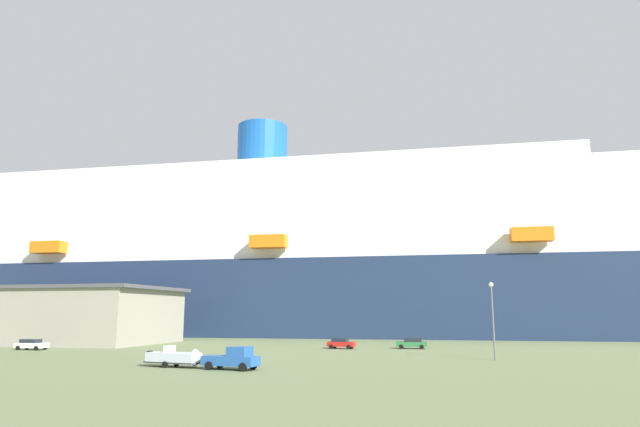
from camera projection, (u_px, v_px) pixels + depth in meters
name	position (u px, v px, depth m)	size (l,w,h in m)	color
ground_plane	(298.00, 344.00, 94.82)	(600.00, 600.00, 0.00)	#66754C
cruise_ship	(399.00, 265.00, 131.09)	(279.45, 41.54, 61.29)	#1E2D4C
terminal_building	(28.00, 315.00, 100.30)	(54.45, 24.32, 9.99)	gray
pickup_truck	(233.00, 359.00, 52.48)	(5.87, 3.06, 2.20)	#2659A5
small_boat_on_trailer	(179.00, 358.00, 54.81)	(7.83, 2.94, 2.15)	#595960
street_lamp	(492.00, 310.00, 63.94)	(0.56, 0.56, 9.02)	slate
parked_car_yellow_taxi	(122.00, 341.00, 88.92)	(4.59, 2.11, 1.58)	yellow
parked_car_white_van	(31.00, 344.00, 80.38)	(4.66, 2.08, 1.58)	white
parked_car_red_hatchback	(341.00, 343.00, 83.15)	(4.41, 2.47, 1.58)	red
parked_car_green_wagon	(412.00, 343.00, 83.15)	(4.69, 2.15, 1.58)	#2D723F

